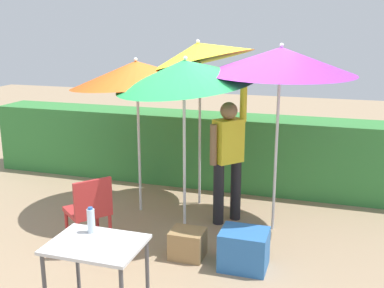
# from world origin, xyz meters

# --- Properties ---
(ground_plane) EXTENTS (24.00, 24.00, 0.00)m
(ground_plane) POSITION_xyz_m (0.00, 0.00, 0.00)
(ground_plane) COLOR #9E8466
(hedge_row) EXTENTS (8.00, 0.70, 1.15)m
(hedge_row) POSITION_xyz_m (0.00, 1.99, 0.57)
(hedge_row) COLOR #38843D
(hedge_row) RESTS_ON ground_plane
(umbrella_rainbow) EXTENTS (1.51, 1.48, 2.52)m
(umbrella_rainbow) POSITION_xyz_m (-0.14, 1.06, 2.17)
(umbrella_rainbow) COLOR silver
(umbrella_rainbow) RESTS_ON ground_plane
(umbrella_orange) EXTENTS (1.70, 1.69, 2.29)m
(umbrella_orange) POSITION_xyz_m (-0.05, 0.17, 1.99)
(umbrella_orange) COLOR silver
(umbrella_orange) RESTS_ON ground_plane
(umbrella_yellow) EXTENTS (1.77, 1.77, 2.33)m
(umbrella_yellow) POSITION_xyz_m (1.01, 0.52, 2.13)
(umbrella_yellow) COLOR silver
(umbrella_yellow) RESTS_ON ground_plane
(umbrella_navy) EXTENTS (1.78, 1.76, 2.15)m
(umbrella_navy) POSITION_xyz_m (-0.85, 0.59, 1.92)
(umbrella_navy) COLOR silver
(umbrella_navy) RESTS_ON ground_plane
(person_vendor) EXTENTS (0.42, 0.48, 1.88)m
(person_vendor) POSITION_xyz_m (0.39, 0.59, 0.93)
(person_vendor) COLOR black
(person_vendor) RESTS_ON ground_plane
(chair_plastic) EXTENTS (0.62, 0.62, 0.89)m
(chair_plastic) POSITION_xyz_m (-0.91, -0.68, 0.51)
(chair_plastic) COLOR #B72D2D
(chair_plastic) RESTS_ON ground_plane
(cooler_box) EXTENTS (0.50, 0.41, 0.42)m
(cooler_box) POSITION_xyz_m (0.85, -0.54, 0.21)
(cooler_box) COLOR #2D6BB7
(cooler_box) RESTS_ON ground_plane
(crate_cardboard) EXTENTS (0.37, 0.32, 0.32)m
(crate_cardboard) POSITION_xyz_m (0.20, -0.50, 0.16)
(crate_cardboard) COLOR #9E7A4C
(crate_cardboard) RESTS_ON ground_plane
(folding_table) EXTENTS (0.80, 0.60, 0.72)m
(folding_table) POSITION_xyz_m (-0.21, -1.78, 0.63)
(folding_table) COLOR #4C4C51
(folding_table) RESTS_ON ground_plane
(bottle_water) EXTENTS (0.07, 0.07, 0.24)m
(bottle_water) POSITION_xyz_m (-0.35, -1.61, 0.83)
(bottle_water) COLOR silver
(bottle_water) RESTS_ON folding_table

